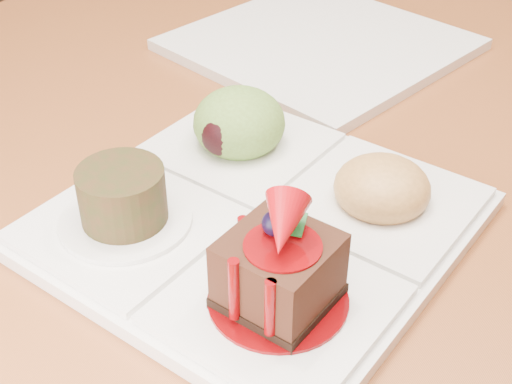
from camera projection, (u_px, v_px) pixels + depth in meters
The scene contains 3 objects.
dining_table at pixel (451, 58), 0.94m from camera, with size 1.00×1.80×0.75m.
sampler_plate at pixel (257, 202), 0.54m from camera, with size 0.29×0.29×0.11m.
second_plate at pixel (320, 44), 0.81m from camera, with size 0.28×0.28×0.01m, color white.
Camera 1 is at (0.29, -0.86, 1.10)m, focal length 50.00 mm.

